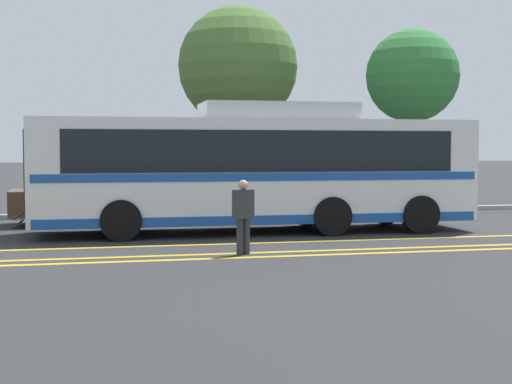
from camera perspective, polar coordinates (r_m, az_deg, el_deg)
ground_plane at (r=19.01m, az=0.61°, el=-3.21°), size 220.00×220.00×0.00m
lane_strip_0 at (r=16.86m, az=1.64°, el=-4.05°), size 31.47×0.20×0.01m
lane_strip_1 at (r=15.39m, az=3.06°, el=-4.77°), size 31.47×0.20×0.01m
lane_strip_2 at (r=14.81m, az=3.70°, el=-5.09°), size 31.47×0.20×0.01m
curb_strip at (r=23.95m, az=-2.67°, el=-1.67°), size 39.47×0.36×0.15m
transit_bus at (r=18.87m, az=0.05°, el=1.95°), size 11.82×2.83×3.41m
parked_car_1 at (r=21.52m, az=-13.40°, el=-0.40°), size 4.41×2.09×1.62m
parked_car_2 at (r=22.16m, az=-0.22°, el=-0.34°), size 4.07×2.12×1.44m
pedestrian_0 at (r=14.85m, az=-1.03°, el=-1.66°), size 0.47×0.37×1.56m
tree_0 at (r=27.97m, az=12.39°, el=9.04°), size 3.52×3.52×6.76m
tree_1 at (r=28.23m, az=-1.47°, el=10.00°), size 4.67×4.67×7.78m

